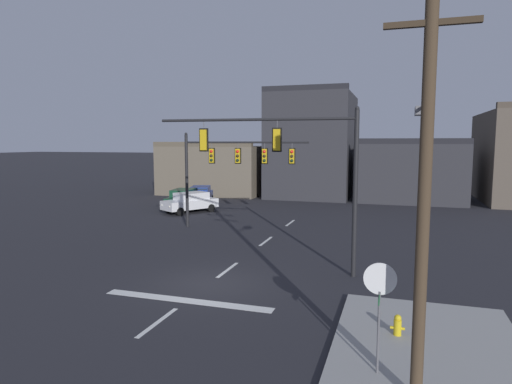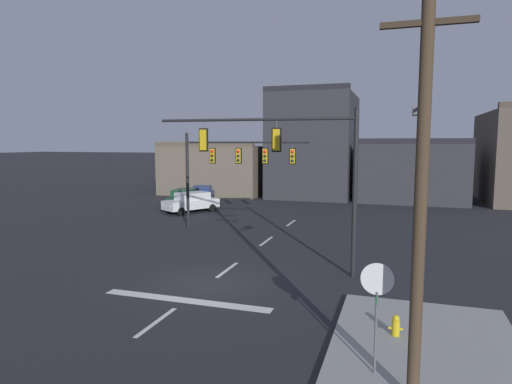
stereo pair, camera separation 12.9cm
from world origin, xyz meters
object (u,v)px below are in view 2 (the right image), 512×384
at_px(stop_sign, 377,292).
at_px(fire_hydrant, 396,329).
at_px(signal_mast_near_side, 295,160).
at_px(utility_pole, 422,168).
at_px(car_lot_nearside, 184,198).
at_px(car_lot_middle, 202,194).
at_px(signal_mast_far_side, 230,162).
at_px(car_lot_farside, 191,202).

distance_m(stop_sign, fire_hydrant, 2.98).
distance_m(signal_mast_near_side, utility_pole, 9.87).
height_order(car_lot_nearside, utility_pole, utility_pole).
xyz_separation_m(car_lot_nearside, fire_hydrant, (17.56, -21.19, -0.53)).
height_order(stop_sign, car_lot_middle, stop_sign).
xyz_separation_m(stop_sign, utility_pole, (0.83, -0.79, 2.93)).
bearing_deg(car_lot_middle, car_lot_nearside, -96.66).
bearing_deg(car_lot_middle, stop_sign, -57.55).
bearing_deg(signal_mast_near_side, fire_hydrant, -52.61).
distance_m(signal_mast_near_side, car_lot_nearside, 20.88).
bearing_deg(signal_mast_far_side, utility_pole, -57.48).
bearing_deg(fire_hydrant, car_lot_nearside, 129.64).
bearing_deg(utility_pole, signal_mast_near_side, 118.12).
bearing_deg(car_lot_nearside, car_lot_farside, -50.16).
relative_size(signal_mast_far_side, car_lot_middle, 1.70).
height_order(signal_mast_near_side, car_lot_nearside, signal_mast_near_side).
height_order(signal_mast_near_side, car_lot_middle, signal_mast_near_side).
xyz_separation_m(car_lot_middle, fire_hydrant, (17.23, -24.06, -0.53)).
bearing_deg(car_lot_farside, utility_pole, -53.90).
distance_m(signal_mast_near_side, car_lot_middle, 22.90).
relative_size(stop_sign, car_lot_nearside, 0.61).
distance_m(car_lot_middle, car_lot_farside, 5.10).
height_order(signal_mast_near_side, stop_sign, signal_mast_near_side).
bearing_deg(fire_hydrant, car_lot_middle, 125.60).
distance_m(signal_mast_far_side, car_lot_nearside, 10.72).
bearing_deg(signal_mast_far_side, signal_mast_near_side, -53.31).
relative_size(stop_sign, fire_hydrant, 3.77).
distance_m(stop_sign, utility_pole, 3.15).
height_order(car_lot_farside, utility_pole, utility_pole).
height_order(utility_pole, fire_hydrant, utility_pole).
distance_m(signal_mast_far_side, fire_hydrant, 17.90).
bearing_deg(utility_pole, car_lot_middle, 122.94).
height_order(car_lot_nearside, car_lot_middle, same).
xyz_separation_m(signal_mast_near_side, stop_sign, (3.82, -7.92, -2.73)).
xyz_separation_m(stop_sign, car_lot_nearside, (-17.11, 23.51, -1.29)).
height_order(stop_sign, car_lot_farside, stop_sign).
height_order(car_lot_middle, utility_pole, utility_pole).
relative_size(signal_mast_far_side, utility_pole, 0.87).
distance_m(signal_mast_far_side, car_lot_middle, 12.65).
bearing_deg(car_lot_middle, utility_pole, -57.06).
relative_size(car_lot_middle, utility_pole, 0.51).
height_order(stop_sign, utility_pole, utility_pole).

